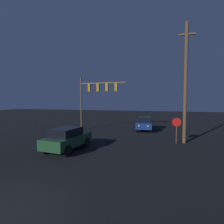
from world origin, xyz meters
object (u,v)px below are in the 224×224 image
(traffic_signal_mast, at_px, (95,93))
(stop_sign, at_px, (177,126))
(car_near, at_px, (67,139))
(car_far, at_px, (145,123))
(utility_pole, at_px, (186,82))

(traffic_signal_mast, relative_size, stop_sign, 3.01)
(traffic_signal_mast, bearing_deg, car_near, -79.51)
(car_near, xyz_separation_m, stop_sign, (7.34, 4.58, 0.61))
(traffic_signal_mast, bearing_deg, stop_sign, -22.87)
(car_near, bearing_deg, car_far, 71.76)
(traffic_signal_mast, xyz_separation_m, utility_pole, (9.51, -3.41, 0.57))
(car_near, xyz_separation_m, traffic_signal_mast, (-1.54, 8.32, 3.58))
(car_far, height_order, stop_sign, stop_sign)
(stop_sign, bearing_deg, traffic_signal_mast, 157.13)
(car_near, bearing_deg, stop_sign, 35.25)
(car_far, bearing_deg, car_near, 64.23)
(traffic_signal_mast, bearing_deg, car_far, 18.90)
(car_far, distance_m, utility_pole, 7.81)
(car_near, relative_size, car_far, 1.00)
(stop_sign, distance_m, utility_pole, 3.62)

